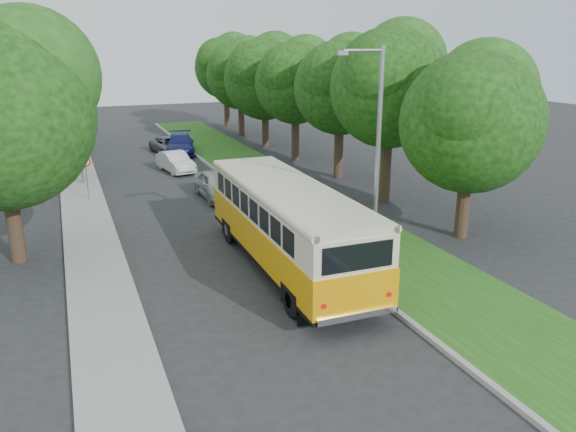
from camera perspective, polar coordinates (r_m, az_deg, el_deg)
name	(u,v)px	position (r m, az deg, el deg)	size (l,w,h in m)	color
ground	(237,270)	(20.98, -5.25, -5.52)	(120.00, 120.00, 0.00)	#262628
curb	(279,220)	(26.49, -0.97, -0.38)	(0.20, 70.00, 0.15)	gray
grass_verge	(323,214)	(27.39, 3.63, 0.16)	(4.50, 70.00, 0.13)	#215316
sidewalk	(92,243)	(24.92, -19.32, -2.58)	(2.20, 70.00, 0.12)	gray
treeline	(199,77)	(37.63, -9.03, 13.73)	(24.27, 41.91, 9.46)	#332319
lamppost_near	(375,158)	(19.12, 8.85, 5.80)	(1.71, 0.16, 8.00)	gray
lamppost_far	(74,115)	(34.81, -20.93, 9.57)	(1.71, 0.16, 7.50)	gray
warning_sign	(86,170)	(31.23, -19.85, 4.42)	(0.56, 0.10, 2.50)	gray
vintage_bus	(287,227)	(20.47, -0.08, -1.16)	(2.83, 10.97, 3.26)	#F7A307
car_silver	(217,185)	(30.52, -7.25, 3.14)	(1.73, 4.30, 1.46)	#9E9EA3
car_white	(176,162)	(37.38, -11.35, 5.41)	(1.37, 3.94, 1.30)	white
car_blue	(180,144)	(43.53, -10.90, 7.19)	(2.05, 5.04, 1.46)	navy
car_grey	(170,145)	(43.79, -11.93, 7.04)	(2.04, 4.43, 1.23)	#575A5F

